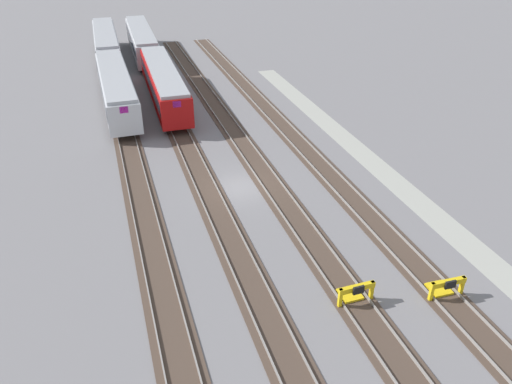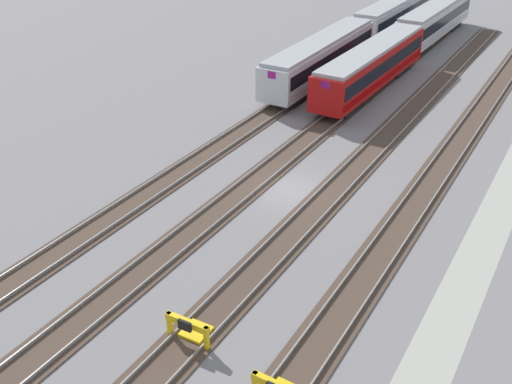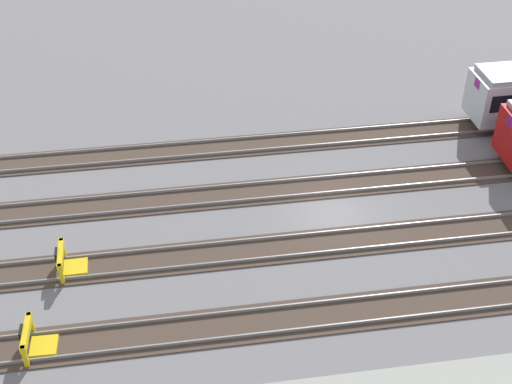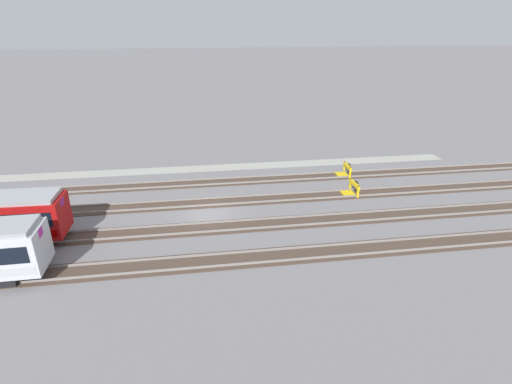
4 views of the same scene
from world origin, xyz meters
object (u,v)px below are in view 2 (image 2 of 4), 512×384
Objects in this scene: subway_car_front_row_centre at (372,66)px; subway_car_front_row_right_inner at (321,58)px; subway_car_front_row_left_inner at (435,20)px; bumper_stop_near_inner_track at (191,329)px; subway_car_front_row_leftmost at (394,15)px.

subway_car_front_row_centre and subway_car_front_row_right_inner have the same top height.
subway_car_front_row_left_inner reaches higher than bumper_stop_near_inner_track.
bumper_stop_near_inner_track is (-32.28, -9.33, -1.53)m from subway_car_front_row_right_inner.
subway_car_front_row_centre is at bearing -90.00° from subway_car_front_row_right_inner.
bumper_stop_near_inner_track is (-32.28, -4.66, -1.53)m from subway_car_front_row_centre.
subway_car_front_row_centre is 1.00× the size of subway_car_front_row_right_inner.
subway_car_front_row_leftmost is 1.00× the size of subway_car_front_row_centre.
subway_car_front_row_right_inner is (-18.99, 4.64, 0.00)m from subway_car_front_row_left_inner.
subway_car_front_row_centre reaches higher than bumper_stop_near_inner_track.
bumper_stop_near_inner_track is at bearing -171.79° from subway_car_front_row_centre.
subway_car_front_row_right_inner reaches higher than bumper_stop_near_inner_track.
subway_car_front_row_leftmost is 19.55m from subway_car_front_row_centre.
bumper_stop_near_inner_track is at bearing -169.78° from subway_car_front_row_leftmost.
subway_car_front_row_left_inner is (-0.01, -4.56, 0.00)m from subway_car_front_row_leftmost.
subway_car_front_row_leftmost is at bearing -0.25° from subway_car_front_row_right_inner.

